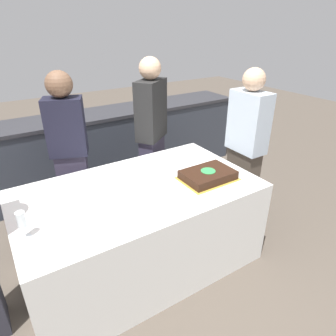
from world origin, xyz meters
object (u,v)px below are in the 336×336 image
cake (208,175)px  wine_glass (21,221)px  plate_stack (112,188)px  person_standing_back (70,154)px  person_seated_right (245,150)px  person_cutting_cake (152,135)px

cake → wine_glass: size_ratio=2.48×
cake → plate_stack: size_ratio=2.26×
cake → person_standing_back: 1.26m
cake → person_standing_back: bearing=132.7°
person_seated_right → wine_glass: bearing=-85.4°
plate_stack → person_standing_back: 0.70m
wine_glass → person_seated_right: person_seated_right is taller
cake → wine_glass: 1.40m
person_seated_right → plate_stack: bearing=-92.9°
plate_stack → person_standing_back: size_ratio=0.13×
person_cutting_cake → person_standing_back: 0.85m
wine_glass → person_standing_back: person_standing_back is taller
wine_glass → person_cutting_cake: (1.39, 0.91, -0.03)m
cake → person_seated_right: 0.62m
person_cutting_cake → person_seated_right: bearing=92.2°
cake → person_standing_back: size_ratio=0.29×
person_seated_right → cake: bearing=-73.8°
plate_stack → person_cutting_cake: person_cutting_cake is taller
plate_stack → person_standing_back: (-0.12, 0.68, 0.06)m
wine_glass → person_seated_right: (1.99, 0.16, -0.06)m
person_standing_back → plate_stack: bearing=121.5°
wine_glass → person_standing_back: bearing=59.3°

